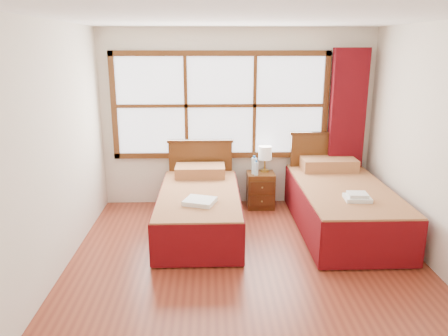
{
  "coord_description": "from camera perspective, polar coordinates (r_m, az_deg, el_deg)",
  "views": [
    {
      "loc": [
        -0.4,
        -4.16,
        2.35
      ],
      "look_at": [
        -0.24,
        0.7,
        0.98
      ],
      "focal_mm": 35.0,
      "sensor_mm": 36.0,
      "label": 1
    }
  ],
  "objects": [
    {
      "name": "floor",
      "position": [
        4.79,
        3.27,
        -13.64
      ],
      "size": [
        4.5,
        4.5,
        0.0
      ],
      "primitive_type": "plane",
      "color": "brown",
      "rests_on": "ground"
    },
    {
      "name": "ceiling",
      "position": [
        4.18,
        3.85,
        19.14
      ],
      "size": [
        4.5,
        4.5,
        0.0
      ],
      "primitive_type": "plane",
      "rotation": [
        3.14,
        0.0,
        0.0
      ],
      "color": "white",
      "rests_on": "wall_back"
    },
    {
      "name": "wall_back",
      "position": [
        6.51,
        1.73,
        6.46
      ],
      "size": [
        4.0,
        0.0,
        4.0
      ],
      "primitive_type": "plane",
      "rotation": [
        1.57,
        0.0,
        0.0
      ],
      "color": "silver",
      "rests_on": "floor"
    },
    {
      "name": "wall_left",
      "position": [
        4.58,
        -22.25,
        1.3
      ],
      "size": [
        0.0,
        4.5,
        4.5
      ],
      "primitive_type": "plane",
      "rotation": [
        1.57,
        0.0,
        1.57
      ],
      "color": "silver",
      "rests_on": "floor"
    },
    {
      "name": "window",
      "position": [
        6.43,
        -0.48,
        8.15
      ],
      "size": [
        3.16,
        0.06,
        1.56
      ],
      "color": "white",
      "rests_on": "wall_back"
    },
    {
      "name": "curtain",
      "position": [
        6.68,
        15.67,
        5.0
      ],
      "size": [
        0.5,
        0.16,
        2.3
      ],
      "primitive_type": "cube",
      "color": "#5B090F",
      "rests_on": "wall_back"
    },
    {
      "name": "bed_left",
      "position": [
        5.73,
        -3.23,
        -5.15
      ],
      "size": [
        1.04,
        2.06,
        1.01
      ],
      "color": "#44230E",
      "rests_on": "floor"
    },
    {
      "name": "bed_right",
      "position": [
        5.97,
        15.07,
        -4.5
      ],
      "size": [
        1.14,
        2.22,
        1.11
      ],
      "color": "#44230E",
      "rests_on": "floor"
    },
    {
      "name": "nightstand",
      "position": [
        6.54,
        4.79,
        -2.9
      ],
      "size": [
        0.4,
        0.4,
        0.53
      ],
      "color": "#542D12",
      "rests_on": "floor"
    },
    {
      "name": "towels_left",
      "position": [
        5.2,
        -3.18,
        -4.36
      ],
      "size": [
        0.43,
        0.4,
        0.05
      ],
      "rotation": [
        0.0,
        0.0,
        -0.33
      ],
      "color": "white",
      "rests_on": "bed_left"
    },
    {
      "name": "towels_right",
      "position": [
        5.36,
        17.03,
        -3.64
      ],
      "size": [
        0.31,
        0.28,
        0.09
      ],
      "rotation": [
        0.0,
        0.0,
        -0.07
      ],
      "color": "white",
      "rests_on": "bed_right"
    },
    {
      "name": "lamp",
      "position": [
        6.48,
        5.38,
        1.88
      ],
      "size": [
        0.2,
        0.2,
        0.39
      ],
      "color": "gold",
      "rests_on": "nightstand"
    },
    {
      "name": "bottle_near",
      "position": [
        6.38,
        3.96,
        0.32
      ],
      "size": [
        0.07,
        0.07,
        0.27
      ],
      "color": "silver",
      "rests_on": "nightstand"
    },
    {
      "name": "bottle_far",
      "position": [
        6.33,
        4.24,
        -0.05
      ],
      "size": [
        0.06,
        0.06,
        0.22
      ],
      "color": "silver",
      "rests_on": "nightstand"
    }
  ]
}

